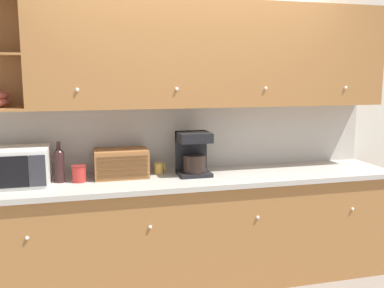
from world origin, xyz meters
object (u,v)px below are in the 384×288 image
at_px(wine_bottle, 59,164).
at_px(coffee_maker, 193,153).
at_px(microwave, 15,167).
at_px(storage_canister, 79,174).
at_px(bread_box, 121,163).
at_px(mug, 159,168).

bearing_deg(wine_bottle, coffee_maker, -0.86).
bearing_deg(microwave, storage_canister, -0.51).
bearing_deg(bread_box, wine_bottle, -174.04).
bearing_deg(coffee_maker, mug, 156.36).
relative_size(storage_canister, coffee_maker, 0.36).
relative_size(bread_box, mug, 4.75).
bearing_deg(wine_bottle, bread_box, 5.96).
distance_m(storage_canister, mug, 0.66).
height_order(microwave, bread_box, microwave).
bearing_deg(microwave, coffee_maker, 0.43).
xyz_separation_m(bread_box, mug, (0.32, 0.05, -0.07)).
bearing_deg(mug, wine_bottle, -172.88).
bearing_deg(bread_box, coffee_maker, -6.38).
bearing_deg(storage_canister, mug, 11.24).
relative_size(microwave, mug, 5.56).
bearing_deg(coffee_maker, wine_bottle, 179.14).
xyz_separation_m(wine_bottle, coffee_maker, (1.05, -0.02, 0.04)).
xyz_separation_m(storage_canister, mug, (0.64, 0.13, -0.02)).
xyz_separation_m(microwave, bread_box, (0.78, 0.07, -0.03)).
height_order(microwave, mug, microwave).
bearing_deg(mug, coffee_maker, -23.64).
height_order(storage_canister, bread_box, bread_box).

